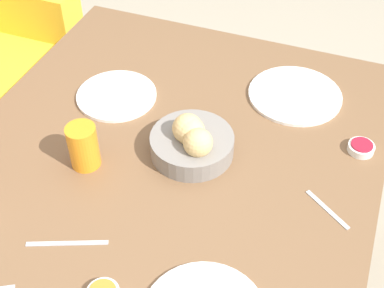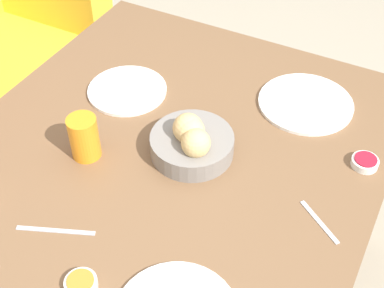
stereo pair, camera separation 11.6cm
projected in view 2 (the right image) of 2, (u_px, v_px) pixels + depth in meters
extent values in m
cube|color=brown|center=(161.00, 164.00, 1.38)|extent=(1.27, 1.07, 0.03)
cube|color=brown|center=(373.00, 174.00, 1.83)|extent=(0.06, 0.06, 0.67)
cube|color=brown|center=(133.00, 91.00, 2.15)|extent=(0.06, 0.06, 0.67)
cube|color=gold|center=(46.00, 36.00, 2.47)|extent=(0.14, 0.70, 0.64)
cylinder|color=gray|center=(192.00, 145.00, 1.36)|extent=(0.21, 0.21, 0.05)
sphere|color=#DBB775|center=(190.00, 131.00, 1.33)|extent=(0.07, 0.07, 0.07)
sphere|color=#DBB775|center=(188.00, 128.00, 1.33)|extent=(0.08, 0.08, 0.08)
sphere|color=#DBB775|center=(196.00, 143.00, 1.30)|extent=(0.07, 0.07, 0.07)
cylinder|color=white|center=(306.00, 103.00, 1.52)|extent=(0.27, 0.27, 0.01)
cylinder|color=white|center=(127.00, 90.00, 1.56)|extent=(0.23, 0.23, 0.01)
cylinder|color=orange|center=(84.00, 137.00, 1.34)|extent=(0.08, 0.08, 0.12)
cylinder|color=white|center=(365.00, 162.00, 1.34)|extent=(0.07, 0.07, 0.02)
cylinder|color=#A3192D|center=(366.00, 159.00, 1.33)|extent=(0.06, 0.06, 0.00)
cylinder|color=white|center=(81.00, 284.00, 1.09)|extent=(0.07, 0.07, 0.02)
cylinder|color=#C67F28|center=(80.00, 281.00, 1.08)|extent=(0.06, 0.06, 0.00)
cube|color=#B7B7BC|center=(56.00, 231.00, 1.20)|extent=(0.08, 0.17, 0.00)
cube|color=#B7B7BC|center=(319.00, 222.00, 1.22)|extent=(0.09, 0.12, 0.00)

